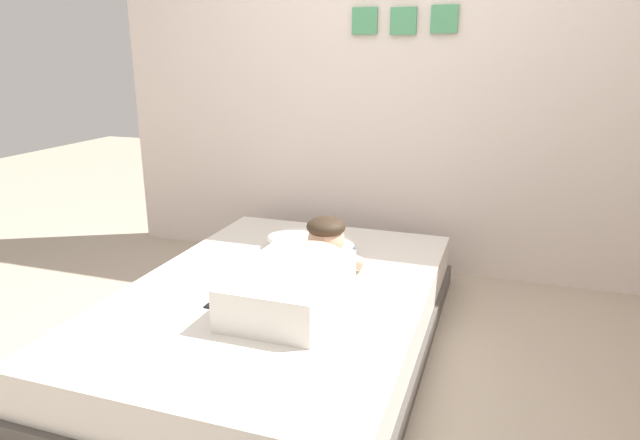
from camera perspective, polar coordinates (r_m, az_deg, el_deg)
ground_plane at (r=2.50m, az=0.52°, el=-16.39°), size 11.75×11.75×0.00m
back_wall at (r=3.57m, az=8.54°, el=14.69°), size 3.88×0.12×2.50m
bed at (r=2.74m, az=-4.17°, el=-9.73°), size 1.42×2.09×0.30m
pillow at (r=3.12m, az=-0.96°, el=-2.14°), size 0.52×0.32×0.11m
person_lying at (r=2.54m, az=-1.96°, el=-5.48°), size 0.43×0.92×0.27m
coffee_cup at (r=3.05m, az=2.27°, el=-2.92°), size 0.12×0.09×0.07m
cell_phone at (r=2.54m, az=-10.38°, el=-8.24°), size 0.07×0.14×0.01m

